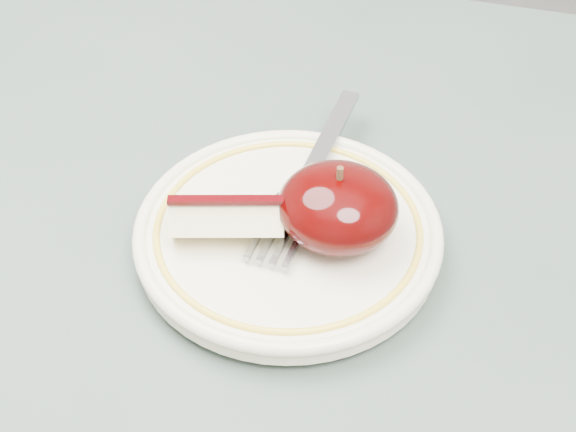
# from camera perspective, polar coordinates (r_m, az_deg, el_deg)

# --- Properties ---
(plate) EXTENTS (0.19, 0.19, 0.02)m
(plate) POSITION_cam_1_polar(r_m,az_deg,el_deg) (0.49, 0.00, -1.17)
(plate) COLOR beige
(plate) RESTS_ON table
(apple_half) EXTENTS (0.07, 0.07, 0.05)m
(apple_half) POSITION_cam_1_polar(r_m,az_deg,el_deg) (0.47, 3.57, 0.65)
(apple_half) COLOR black
(apple_half) RESTS_ON plate
(apple_wedge) EXTENTS (0.07, 0.05, 0.03)m
(apple_wedge) POSITION_cam_1_polar(r_m,az_deg,el_deg) (0.47, -4.36, -0.23)
(apple_wedge) COLOR beige
(apple_wedge) RESTS_ON plate
(fork) EXTENTS (0.03, 0.18, 0.00)m
(fork) POSITION_cam_1_polar(r_m,az_deg,el_deg) (0.52, 1.59, 2.98)
(fork) COLOR gray
(fork) RESTS_ON plate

